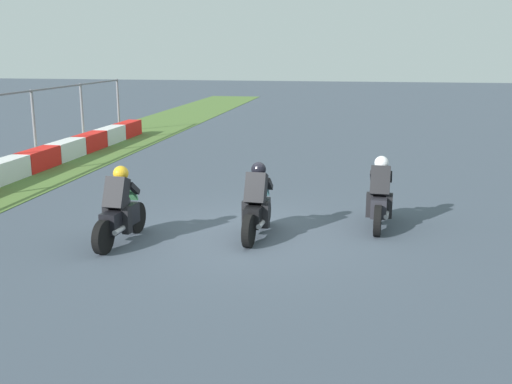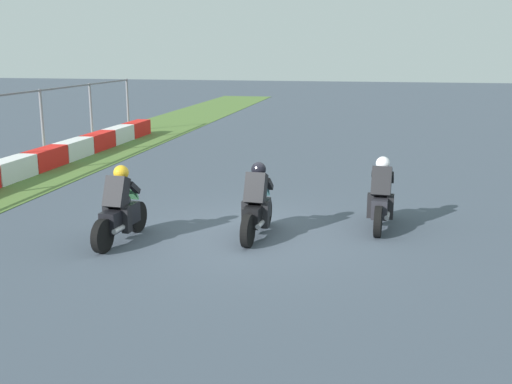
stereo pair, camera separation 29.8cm
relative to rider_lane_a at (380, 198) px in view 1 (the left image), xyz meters
name	(u,v)px [view 1 (the left image)]	position (x,y,z in m)	size (l,w,h in m)	color
ground_plane	(253,234)	(-1.02, 2.55, -0.62)	(120.00, 120.00, 0.00)	#3F4956
rider_lane_a	(380,198)	(0.00, 0.00, 0.00)	(2.04, 0.55, 1.51)	black
rider_lane_b	(257,207)	(-1.15, 2.43, 0.00)	(2.04, 0.55, 1.51)	black
rider_lane_c	(120,212)	(-2.01, 4.99, 0.00)	(2.04, 0.55, 1.51)	black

